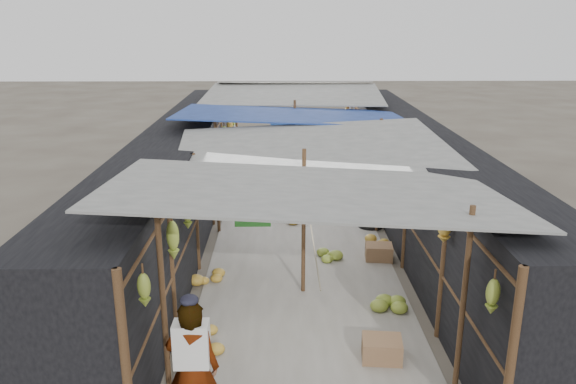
{
  "coord_description": "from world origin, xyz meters",
  "views": [
    {
      "loc": [
        -0.4,
        -6.03,
        4.61
      ],
      "look_at": [
        -0.24,
        5.0,
        1.25
      ],
      "focal_mm": 35.0,
      "sensor_mm": 36.0,
      "label": 1
    }
  ],
  "objects_px": {
    "vendor_elderly": "(193,367)",
    "vendor_seated": "(342,176)",
    "black_basin": "(370,224)",
    "shopper_blue": "(300,168)",
    "crate_near": "(382,349)"
  },
  "relations": [
    {
      "from": "vendor_elderly",
      "to": "vendor_seated",
      "type": "bearing_deg",
      "value": -100.43
    },
    {
      "from": "vendor_elderly",
      "to": "vendor_seated",
      "type": "relative_size",
      "value": 1.76
    },
    {
      "from": "black_basin",
      "to": "vendor_elderly",
      "type": "height_order",
      "value": "vendor_elderly"
    },
    {
      "from": "black_basin",
      "to": "vendor_seated",
      "type": "bearing_deg",
      "value": 97.73
    },
    {
      "from": "shopper_blue",
      "to": "vendor_seated",
      "type": "height_order",
      "value": "shopper_blue"
    },
    {
      "from": "crate_near",
      "to": "black_basin",
      "type": "relative_size",
      "value": 0.96
    },
    {
      "from": "vendor_elderly",
      "to": "crate_near",
      "type": "bearing_deg",
      "value": -144.83
    },
    {
      "from": "black_basin",
      "to": "vendor_elderly",
      "type": "distance_m",
      "value": 7.47
    },
    {
      "from": "vendor_elderly",
      "to": "shopper_blue",
      "type": "bearing_deg",
      "value": -93.92
    },
    {
      "from": "shopper_blue",
      "to": "vendor_seated",
      "type": "relative_size",
      "value": 1.57
    },
    {
      "from": "crate_near",
      "to": "shopper_blue",
      "type": "distance_m",
      "value": 8.07
    },
    {
      "from": "vendor_seated",
      "to": "black_basin",
      "type": "bearing_deg",
      "value": -13.22
    },
    {
      "from": "shopper_blue",
      "to": "vendor_seated",
      "type": "distance_m",
      "value": 1.2
    },
    {
      "from": "crate_near",
      "to": "vendor_seated",
      "type": "distance_m",
      "value": 8.16
    },
    {
      "from": "shopper_blue",
      "to": "black_basin",
      "type": "bearing_deg",
      "value": -81.25
    }
  ]
}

